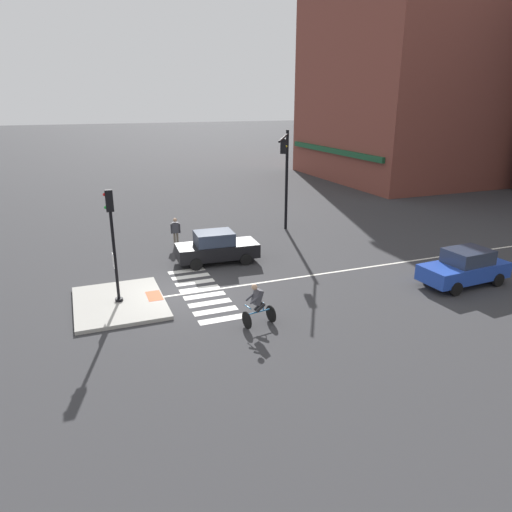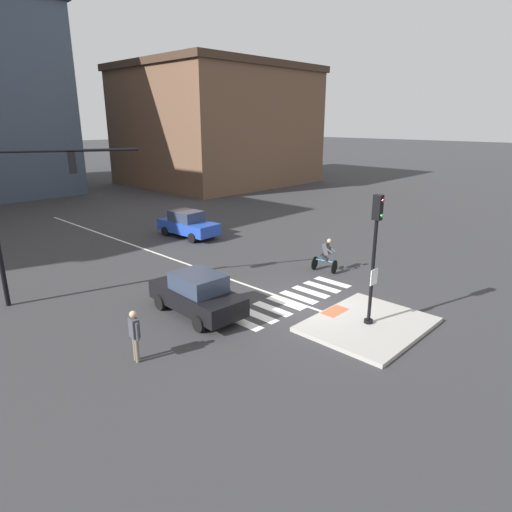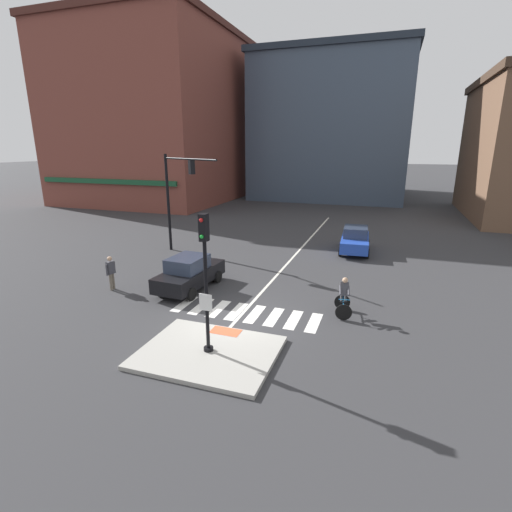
# 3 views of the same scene
# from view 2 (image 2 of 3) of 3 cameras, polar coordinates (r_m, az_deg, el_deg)

# --- Properties ---
(ground_plane) EXTENTS (300.00, 300.00, 0.00)m
(ground_plane) POSITION_cam_2_polar(r_m,az_deg,el_deg) (17.72, 6.81, -6.40)
(ground_plane) COLOR #333335
(traffic_island) EXTENTS (4.46, 3.55, 0.15)m
(traffic_island) POSITION_cam_2_polar(r_m,az_deg,el_deg) (16.39, 14.31, -8.60)
(traffic_island) COLOR #A3A099
(traffic_island) RESTS_ON ground
(tactile_pad_front) EXTENTS (1.10, 0.60, 0.01)m
(tactile_pad_front) POSITION_cam_2_polar(r_m,az_deg,el_deg) (17.01, 10.16, -7.03)
(tactile_pad_front) COLOR #DB5B38
(tactile_pad_front) RESTS_ON traffic_island
(signal_pole) EXTENTS (0.44, 0.38, 4.58)m
(signal_pole) POSITION_cam_2_polar(r_m,az_deg,el_deg) (15.39, 15.11, 0.96)
(signal_pole) COLOR black
(signal_pole) RESTS_ON traffic_island
(crosswalk_stripe_a) EXTENTS (0.44, 1.80, 0.01)m
(crosswalk_stripe_a) POSITION_cam_2_polar(r_m,az_deg,el_deg) (16.24, -1.77, -8.55)
(crosswalk_stripe_a) COLOR silver
(crosswalk_stripe_a) RESTS_ON ground
(crosswalk_stripe_b) EXTENTS (0.44, 1.80, 0.01)m
(crosswalk_stripe_b) POSITION_cam_2_polar(r_m,az_deg,el_deg) (16.77, 0.25, -7.68)
(crosswalk_stripe_b) COLOR silver
(crosswalk_stripe_b) RESTS_ON ground
(crosswalk_stripe_c) EXTENTS (0.44, 1.80, 0.01)m
(crosswalk_stripe_c) POSITION_cam_2_polar(r_m,az_deg,el_deg) (17.32, 2.13, -6.85)
(crosswalk_stripe_c) COLOR silver
(crosswalk_stripe_c) RESTS_ON ground
(crosswalk_stripe_d) EXTENTS (0.44, 1.80, 0.01)m
(crosswalk_stripe_d) POSITION_cam_2_polar(r_m,az_deg,el_deg) (17.89, 3.90, -6.06)
(crosswalk_stripe_d) COLOR silver
(crosswalk_stripe_d) RESTS_ON ground
(crosswalk_stripe_e) EXTENTS (0.44, 1.80, 0.01)m
(crosswalk_stripe_e) POSITION_cam_2_polar(r_m,az_deg,el_deg) (18.48, 5.54, -5.32)
(crosswalk_stripe_e) COLOR silver
(crosswalk_stripe_e) RESTS_ON ground
(crosswalk_stripe_f) EXTENTS (0.44, 1.80, 0.01)m
(crosswalk_stripe_f) POSITION_cam_2_polar(r_m,az_deg,el_deg) (19.08, 7.08, -4.63)
(crosswalk_stripe_f) COLOR silver
(crosswalk_stripe_f) RESTS_ON ground
(crosswalk_stripe_g) EXTENTS (0.44, 1.80, 0.01)m
(crosswalk_stripe_g) POSITION_cam_2_polar(r_m,az_deg,el_deg) (19.71, 8.52, -3.97)
(crosswalk_stripe_g) COLOR silver
(crosswalk_stripe_g) RESTS_ON ground
(crosswalk_stripe_h) EXTENTS (0.44, 1.80, 0.01)m
(crosswalk_stripe_h) POSITION_cam_2_polar(r_m,az_deg,el_deg) (20.34, 9.87, -3.35)
(crosswalk_stripe_h) COLOR silver
(crosswalk_stripe_h) RESTS_ON ground
(lane_centre_line) EXTENTS (0.14, 28.00, 0.01)m
(lane_centre_line) POSITION_cam_2_polar(r_m,az_deg,el_deg) (24.59, -12.17, 0.14)
(lane_centre_line) COLOR silver
(lane_centre_line) RESTS_ON ground
(traffic_light_mast) EXTENTS (4.87, 2.80, 6.21)m
(traffic_light_mast) POSITION_cam_2_polar(r_m,az_deg,el_deg) (18.89, -27.89, 6.32)
(traffic_light_mast) COLOR black
(traffic_light_mast) RESTS_ON ground
(building_corner_right) EXTENTS (19.05, 17.07, 12.83)m
(building_corner_right) POSITION_cam_2_polar(r_m,az_deg,el_deg) (52.75, -5.01, 16.47)
(building_corner_right) COLOR brown
(building_corner_right) RESTS_ON ground
(car_blue_eastbound_far) EXTENTS (2.03, 4.19, 1.64)m
(car_blue_eastbound_far) POSITION_cam_2_polar(r_m,az_deg,el_deg) (27.99, -8.82, 4.10)
(car_blue_eastbound_far) COLOR #2347B7
(car_blue_eastbound_far) RESTS_ON ground
(car_black_westbound_near) EXTENTS (2.02, 4.19, 1.64)m
(car_black_westbound_near) POSITION_cam_2_polar(r_m,az_deg,el_deg) (16.72, -7.64, -4.90)
(car_black_westbound_near) COLOR black
(car_black_westbound_near) RESTS_ON ground
(cyclist) EXTENTS (0.83, 1.19, 1.68)m
(cyclist) POSITION_cam_2_polar(r_m,az_deg,el_deg) (21.41, 9.06, 0.19)
(cyclist) COLOR black
(cyclist) RESTS_ON ground
(pedestrian_at_curb_left) EXTENTS (0.27, 0.54, 1.67)m
(pedestrian_at_curb_left) POSITION_cam_2_polar(r_m,az_deg,el_deg) (13.86, -15.46, -9.47)
(pedestrian_at_curb_left) COLOR #6B6051
(pedestrian_at_curb_left) RESTS_ON ground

